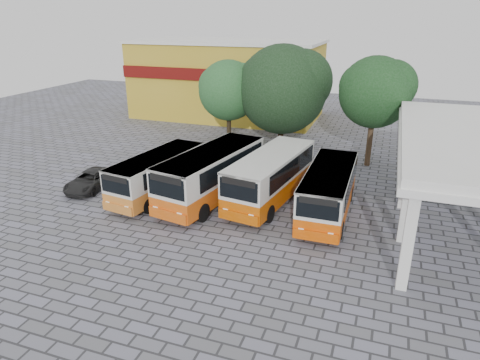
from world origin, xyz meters
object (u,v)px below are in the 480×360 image
at_px(bus_centre_left, 212,172).
at_px(parked_car, 90,180).
at_px(bus_far_right, 329,189).
at_px(bus_far_left, 158,173).
at_px(bus_centre_right, 271,175).

distance_m(bus_centre_left, parked_car, 8.54).
relative_size(bus_centre_left, bus_far_right, 1.17).
xyz_separation_m(bus_centre_left, parked_car, (-8.39, -1.02, -1.24)).
height_order(bus_centre_left, parked_car, bus_centre_left).
distance_m(bus_centre_left, bus_far_right, 7.16).
bearing_deg(bus_far_left, bus_centre_right, 20.63).
height_order(bus_centre_left, bus_far_right, bus_centre_left).
xyz_separation_m(bus_far_right, parked_car, (-15.54, -1.14, -1.04)).
relative_size(bus_far_left, parked_car, 1.81).
height_order(bus_far_left, bus_far_right, bus_far_right).
bearing_deg(bus_centre_left, bus_far_left, -160.60).
bearing_deg(bus_far_right, bus_centre_right, 166.39).
bearing_deg(bus_far_left, bus_centre_left, 17.30).
height_order(bus_centre_right, parked_car, bus_centre_right).
bearing_deg(bus_centre_right, bus_centre_left, -155.68).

